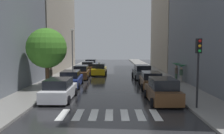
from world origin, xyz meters
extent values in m
cube|color=#27272A|center=(0.00, 24.00, -0.02)|extent=(28.00, 72.00, 0.04)
cube|color=gray|center=(-6.50, 24.00, 0.07)|extent=(3.00, 72.00, 0.15)
cube|color=gray|center=(6.50, 24.00, 0.07)|extent=(3.00, 72.00, 0.15)
cube|color=silver|center=(-2.70, 2.69, 0.01)|extent=(0.45, 2.20, 0.01)
cube|color=silver|center=(-1.80, 2.69, 0.01)|extent=(0.45, 2.20, 0.01)
cube|color=silver|center=(-0.90, 2.69, 0.01)|extent=(0.45, 2.20, 0.01)
cube|color=silver|center=(0.00, 2.69, 0.01)|extent=(0.45, 2.20, 0.01)
cube|color=silver|center=(0.90, 2.69, 0.01)|extent=(0.45, 2.20, 0.01)
cube|color=silver|center=(1.80, 2.69, 0.01)|extent=(0.45, 2.20, 0.01)
cube|color=silver|center=(2.70, 2.69, 0.01)|extent=(0.45, 2.20, 0.01)
cube|color=#9E9384|center=(-11.00, 27.63, 11.02)|extent=(6.00, 19.74, 22.05)
cube|color=#9E9384|center=(11.00, 29.47, 9.43)|extent=(6.00, 14.60, 18.86)
cube|color=silver|center=(-3.78, 6.32, 0.57)|extent=(1.92, 4.32, 0.79)
cube|color=black|center=(-3.78, 6.10, 1.29)|extent=(1.69, 2.38, 0.65)
cylinder|color=black|center=(-4.72, 7.75, 0.32)|extent=(0.22, 0.64, 0.64)
cylinder|color=black|center=(-2.82, 7.74, 0.32)|extent=(0.22, 0.64, 0.64)
cylinder|color=black|center=(-4.74, 4.90, 0.32)|extent=(0.22, 0.64, 0.64)
cylinder|color=black|center=(-2.83, 4.89, 0.32)|extent=(0.22, 0.64, 0.64)
cube|color=navy|center=(-3.96, 11.87, 0.57)|extent=(2.02, 4.78, 0.79)
cube|color=black|center=(-3.96, 11.63, 1.29)|extent=(1.72, 2.65, 0.65)
cylinder|color=black|center=(-4.94, 13.39, 0.32)|extent=(0.24, 0.65, 0.64)
cylinder|color=black|center=(-3.10, 13.45, 0.32)|extent=(0.24, 0.65, 0.64)
cylinder|color=black|center=(-4.83, 10.28, 0.32)|extent=(0.24, 0.65, 0.64)
cylinder|color=black|center=(-2.98, 10.34, 0.32)|extent=(0.24, 0.65, 0.64)
cube|color=brown|center=(-3.78, 17.58, 0.59)|extent=(1.88, 4.34, 0.82)
cube|color=black|center=(-3.77, 17.37, 1.34)|extent=(1.62, 2.40, 0.67)
cylinder|color=black|center=(-4.70, 18.98, 0.32)|extent=(0.24, 0.65, 0.64)
cylinder|color=black|center=(-2.93, 19.02, 0.32)|extent=(0.24, 0.65, 0.64)
cylinder|color=black|center=(-4.63, 16.14, 0.32)|extent=(0.24, 0.65, 0.64)
cylinder|color=black|center=(-2.86, 16.19, 0.32)|extent=(0.24, 0.65, 0.64)
cube|color=brown|center=(-3.71, 24.36, 0.60)|extent=(1.89, 4.46, 0.84)
cube|color=black|center=(-3.70, 24.14, 1.36)|extent=(1.64, 2.47, 0.69)
cylinder|color=black|center=(-4.64, 25.81, 0.32)|extent=(0.23, 0.64, 0.64)
cylinder|color=black|center=(-2.83, 25.84, 0.32)|extent=(0.23, 0.64, 0.64)
cylinder|color=black|center=(-4.59, 22.89, 0.32)|extent=(0.23, 0.64, 0.64)
cylinder|color=black|center=(-2.78, 22.92, 0.32)|extent=(0.23, 0.64, 0.64)
cube|color=navy|center=(-3.85, 29.97, 0.60)|extent=(2.01, 4.25, 0.86)
cube|color=black|center=(-3.85, 29.76, 1.38)|extent=(1.74, 2.35, 0.70)
cylinder|color=black|center=(-4.79, 31.38, 0.32)|extent=(0.23, 0.64, 0.64)
cylinder|color=black|center=(-2.85, 31.34, 0.32)|extent=(0.23, 0.64, 0.64)
cylinder|color=black|center=(-4.84, 28.60, 0.32)|extent=(0.23, 0.64, 0.64)
cylinder|color=black|center=(-2.91, 28.56, 0.32)|extent=(0.23, 0.64, 0.64)
cube|color=brown|center=(3.72, 5.65, 0.61)|extent=(1.97, 4.22, 0.87)
cube|color=black|center=(3.72, 5.44, 1.40)|extent=(1.71, 2.33, 0.71)
cylinder|color=black|center=(2.75, 7.02, 0.32)|extent=(0.23, 0.64, 0.64)
cylinder|color=black|center=(4.64, 7.05, 0.32)|extent=(0.23, 0.64, 0.64)
cylinder|color=black|center=(2.80, 4.25, 0.32)|extent=(0.23, 0.64, 0.64)
cylinder|color=black|center=(4.69, 4.29, 0.32)|extent=(0.23, 0.64, 0.64)
cube|color=brown|center=(3.86, 11.42, 0.56)|extent=(2.05, 4.80, 0.76)
cube|color=black|center=(3.85, 11.18, 1.25)|extent=(1.75, 2.66, 0.62)
cylinder|color=black|center=(2.98, 13.01, 0.32)|extent=(0.24, 0.65, 0.64)
cylinder|color=black|center=(4.86, 12.95, 0.32)|extent=(0.24, 0.65, 0.64)
cylinder|color=black|center=(2.87, 9.89, 0.32)|extent=(0.24, 0.65, 0.64)
cylinder|color=black|center=(4.75, 9.82, 0.32)|extent=(0.24, 0.65, 0.64)
cube|color=#474C51|center=(3.80, 17.75, 0.60)|extent=(2.12, 4.69, 0.85)
cube|color=black|center=(3.81, 17.52, 1.37)|extent=(1.80, 2.60, 0.69)
cylinder|color=black|center=(2.77, 19.23, 0.32)|extent=(0.25, 0.65, 0.64)
cylinder|color=black|center=(4.70, 19.31, 0.32)|extent=(0.25, 0.65, 0.64)
cylinder|color=black|center=(2.90, 16.19, 0.32)|extent=(0.25, 0.65, 0.64)
cylinder|color=black|center=(4.83, 16.27, 0.32)|extent=(0.25, 0.65, 0.64)
cube|color=yellow|center=(-1.81, 21.50, 0.57)|extent=(1.91, 4.41, 0.80)
cube|color=black|center=(-1.82, 21.28, 1.30)|extent=(1.66, 2.44, 0.65)
cube|color=#F2EDCC|center=(-1.82, 21.28, 1.72)|extent=(0.20, 0.36, 0.18)
cylinder|color=black|center=(-2.72, 22.96, 0.32)|extent=(0.23, 0.64, 0.64)
cylinder|color=black|center=(-0.87, 22.94, 0.32)|extent=(0.23, 0.64, 0.64)
cylinder|color=black|center=(-2.76, 20.07, 0.32)|extent=(0.23, 0.64, 0.64)
cylinder|color=black|center=(-0.91, 20.04, 0.32)|extent=(0.23, 0.64, 0.64)
cylinder|color=#38513D|center=(7.34, 15.05, 0.55)|extent=(0.28, 0.28, 0.80)
cylinder|color=brown|center=(7.34, 15.05, 1.27)|extent=(0.36, 0.36, 0.64)
sphere|color=tan|center=(7.34, 15.05, 1.71)|extent=(0.25, 0.25, 0.25)
cone|color=#19723F|center=(7.34, 15.05, 2.00)|extent=(1.01, 1.01, 0.20)
cylinder|color=#333338|center=(7.34, 15.05, 1.64)|extent=(0.02, 0.02, 0.73)
cylinder|color=gray|center=(7.49, 13.72, 0.54)|extent=(0.28, 0.28, 0.77)
cylinder|color=#38513D|center=(7.49, 13.72, 1.23)|extent=(0.36, 0.36, 0.61)
sphere|color=tan|center=(7.49, 13.72, 1.66)|extent=(0.24, 0.24, 0.24)
cone|color=#19723F|center=(7.49, 13.72, 1.94)|extent=(0.95, 0.95, 0.20)
cylinder|color=#333338|center=(7.49, 13.72, 1.58)|extent=(0.02, 0.02, 0.71)
cylinder|color=#38513D|center=(-6.24, 12.77, 0.56)|extent=(0.28, 0.28, 0.82)
cylinder|color=brown|center=(-6.24, 12.77, 1.29)|extent=(0.36, 0.36, 0.65)
sphere|color=tan|center=(-6.24, 12.77, 1.74)|extent=(0.26, 0.26, 0.26)
cone|color=black|center=(-6.24, 12.77, 2.04)|extent=(1.16, 1.16, 0.20)
cylinder|color=#333338|center=(-6.24, 12.77, 1.66)|extent=(0.02, 0.02, 0.74)
cylinder|color=#513823|center=(-5.87, 10.36, 1.22)|extent=(0.36, 0.36, 2.13)
sphere|color=#3C7923|center=(-5.87, 10.36, 3.84)|extent=(3.66, 3.66, 3.66)
cylinder|color=black|center=(5.45, 3.70, 1.85)|extent=(0.12, 0.12, 3.40)
cube|color=black|center=(5.45, 3.70, 4.00)|extent=(0.30, 0.30, 0.90)
sphere|color=red|center=(5.45, 3.52, 4.30)|extent=(0.18, 0.18, 0.18)
sphere|color=#F2A519|center=(5.45, 3.52, 4.00)|extent=(0.18, 0.18, 0.18)
sphere|color=green|center=(5.45, 3.52, 3.70)|extent=(0.18, 0.18, 0.18)
cylinder|color=#595B60|center=(-5.55, 21.27, 3.17)|extent=(0.16, 0.16, 6.05)
ellipsoid|color=beige|center=(-5.55, 21.27, 6.35)|extent=(0.60, 0.28, 0.24)
camera|label=1|loc=(0.26, -9.94, 3.93)|focal=35.63mm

